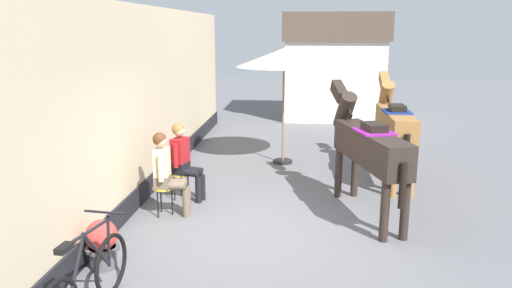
# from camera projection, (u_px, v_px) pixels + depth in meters

# --- Properties ---
(ground_plane) EXTENTS (40.00, 40.00, 0.00)m
(ground_plane) POSITION_uv_depth(u_px,v_px,m) (283.00, 173.00, 10.39)
(ground_plane) COLOR slate
(pub_facade_wall) EXTENTS (0.34, 14.00, 3.40)m
(pub_facade_wall) POSITION_uv_depth(u_px,v_px,m) (139.00, 111.00, 8.82)
(pub_facade_wall) COLOR #CCB793
(pub_facade_wall) RESTS_ON ground_plane
(distant_cottage) EXTENTS (3.40, 2.60, 3.50)m
(distant_cottage) POSITION_uv_depth(u_px,v_px,m) (333.00, 65.00, 16.48)
(distant_cottage) COLOR silver
(distant_cottage) RESTS_ON ground_plane
(seated_visitor_near) EXTENTS (0.61, 0.49, 1.39)m
(seated_visitor_near) POSITION_uv_depth(u_px,v_px,m) (166.00, 170.00, 7.89)
(seated_visitor_near) COLOR gold
(seated_visitor_near) RESTS_ON ground_plane
(seated_visitor_far) EXTENTS (0.61, 0.48, 1.39)m
(seated_visitor_far) POSITION_uv_depth(u_px,v_px,m) (183.00, 157.00, 8.63)
(seated_visitor_far) COLOR gold
(seated_visitor_far) RESTS_ON ground_plane
(saddled_horse_near) EXTENTS (1.08, 2.92, 2.06)m
(saddled_horse_near) POSITION_uv_depth(u_px,v_px,m) (367.00, 145.00, 7.88)
(saddled_horse_near) COLOR #2D231E
(saddled_horse_near) RESTS_ON ground_plane
(saddled_horse_far) EXTENTS (0.50, 3.00, 2.06)m
(saddled_horse_far) POSITION_uv_depth(u_px,v_px,m) (394.00, 123.00, 9.71)
(saddled_horse_far) COLOR #9E6B38
(saddled_horse_far) RESTS_ON ground_plane
(flower_planter_nearest) EXTENTS (0.43, 0.43, 0.64)m
(flower_planter_nearest) POSITION_uv_depth(u_px,v_px,m) (102.00, 243.00, 6.23)
(flower_planter_nearest) COLOR #4C4C51
(flower_planter_nearest) RESTS_ON ground_plane
(flower_planter_farthest) EXTENTS (0.43, 0.43, 0.64)m
(flower_planter_farthest) POSITION_uv_depth(u_px,v_px,m) (181.00, 160.00, 10.16)
(flower_planter_farthest) COLOR #A85638
(flower_planter_farthest) RESTS_ON ground_plane
(leaning_bicycle) EXTENTS (0.50, 1.75, 1.02)m
(leaning_bicycle) POSITION_uv_depth(u_px,v_px,m) (87.00, 283.00, 5.12)
(leaning_bicycle) COLOR black
(leaning_bicycle) RESTS_ON ground_plane
(cafe_parasol) EXTENTS (2.10, 2.10, 2.58)m
(cafe_parasol) POSITION_uv_depth(u_px,v_px,m) (284.00, 58.00, 10.65)
(cafe_parasol) COLOR black
(cafe_parasol) RESTS_ON ground_plane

